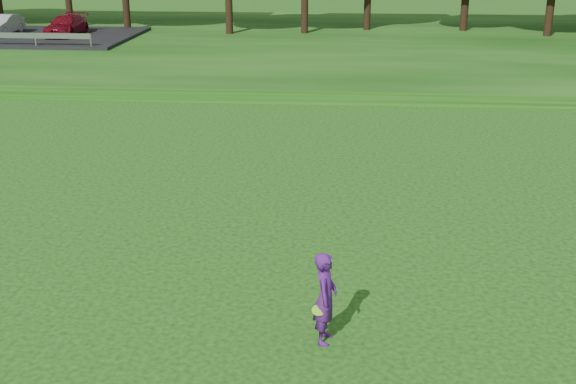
{
  "coord_description": "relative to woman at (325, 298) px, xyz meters",
  "views": [
    {
      "loc": [
        1.37,
        -10.24,
        6.76
      ],
      "look_at": [
        0.04,
        4.79,
        1.3
      ],
      "focal_mm": 45.0,
      "sensor_mm": 36.0,
      "label": 1
    }
  ],
  "objects": [
    {
      "name": "walking_path",
      "position": [
        -1.04,
        19.21,
        -0.82
      ],
      "size": [
        130.0,
        1.6,
        0.04
      ],
      "primitive_type": "cube",
      "color": "gray",
      "rests_on": "ground"
    },
    {
      "name": "ground",
      "position": [
        -1.04,
        -0.79,
        -0.84
      ],
      "size": [
        140.0,
        140.0,
        0.0
      ],
      "primitive_type": "plane",
      "color": "#12400C",
      "rests_on": "ground"
    },
    {
      "name": "woman",
      "position": [
        0.0,
        0.0,
        0.0
      ],
      "size": [
        0.46,
        0.65,
        1.68
      ],
      "color": "#541A78",
      "rests_on": "ground"
    },
    {
      "name": "berm",
      "position": [
        -1.04,
        33.21,
        -0.54
      ],
      "size": [
        130.0,
        30.0,
        0.6
      ],
      "primitive_type": "cube",
      "color": "#12400C",
      "rests_on": "ground"
    }
  ]
}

